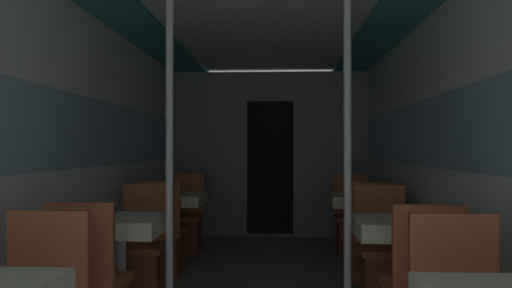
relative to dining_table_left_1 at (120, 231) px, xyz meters
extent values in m
cube|color=silver|center=(-0.39, 0.24, 0.51)|extent=(0.05, 8.20, 2.29)
cube|color=#8CB2C6|center=(-0.38, 0.24, 0.72)|extent=(0.03, 7.54, 0.55)
cube|color=silver|center=(2.36, 0.24, 0.51)|extent=(0.05, 8.20, 2.29)
cube|color=#8CB2C6|center=(2.34, 0.24, 0.72)|extent=(0.03, 7.54, 0.55)
cube|color=silver|center=(0.98, 0.24, 1.70)|extent=(2.74, 8.20, 0.04)
cube|color=teal|center=(-0.14, 0.24, 1.67)|extent=(0.49, 7.87, 0.03)
cube|color=teal|center=(2.11, 0.24, 1.67)|extent=(0.49, 7.87, 0.03)
cube|color=slate|center=(0.98, 3.46, 0.51)|extent=(2.69, 0.08, 2.29)
cube|color=black|center=(0.98, 3.41, 0.32)|extent=(0.64, 0.01, 1.83)
cube|color=#B25633|center=(0.00, -1.08, 0.04)|extent=(0.41, 0.04, 0.48)
cylinder|color=#B7B7BC|center=(0.00, 0.00, -0.27)|extent=(0.09, 0.09, 0.71)
cube|color=#93704C|center=(0.00, 0.00, 0.09)|extent=(0.58, 0.58, 0.02)
cube|color=beige|center=(0.00, 0.00, 0.05)|extent=(0.62, 0.62, 0.12)
cube|color=#B25633|center=(0.00, -0.53, -0.22)|extent=(0.41, 0.41, 0.05)
cube|color=#B25633|center=(0.00, -0.72, 0.04)|extent=(0.41, 0.04, 0.48)
cube|color=brown|center=(0.00, 0.53, -0.44)|extent=(0.35, 0.35, 0.40)
cube|color=#B25633|center=(0.00, 0.53, -0.22)|extent=(0.41, 0.41, 0.05)
cube|color=#B25633|center=(0.00, 0.72, 0.04)|extent=(0.41, 0.04, 0.48)
cylinder|color=silver|center=(0.36, 0.00, 0.51)|extent=(0.05, 0.05, 2.29)
cylinder|color=#4C4C51|center=(0.00, 1.80, -0.63)|extent=(0.35, 0.35, 0.01)
cylinder|color=#B7B7BC|center=(0.00, 1.80, -0.27)|extent=(0.09, 0.09, 0.71)
cube|color=#93704C|center=(0.00, 1.80, 0.09)|extent=(0.58, 0.58, 0.02)
cube|color=beige|center=(0.00, 1.80, 0.05)|extent=(0.62, 0.62, 0.12)
cube|color=brown|center=(0.00, 1.27, -0.44)|extent=(0.35, 0.35, 0.40)
cube|color=#B25633|center=(0.00, 1.27, -0.22)|extent=(0.41, 0.41, 0.05)
cube|color=#B25633|center=(0.00, 1.08, 0.04)|extent=(0.41, 0.04, 0.48)
cube|color=brown|center=(0.00, 2.34, -0.44)|extent=(0.35, 0.35, 0.40)
cube|color=#B25633|center=(0.00, 2.34, -0.22)|extent=(0.41, 0.41, 0.05)
cube|color=#B25633|center=(0.00, 2.52, 0.04)|extent=(0.41, 0.04, 0.48)
cube|color=#B25633|center=(1.97, -1.08, 0.04)|extent=(0.41, 0.04, 0.48)
cylinder|color=#B7B7BC|center=(1.97, 0.00, -0.27)|extent=(0.09, 0.09, 0.71)
cube|color=#93704C|center=(1.97, 0.00, 0.09)|extent=(0.58, 0.58, 0.02)
cube|color=beige|center=(1.97, 0.00, 0.05)|extent=(0.62, 0.62, 0.12)
cube|color=#B25633|center=(1.97, -0.53, -0.22)|extent=(0.41, 0.41, 0.05)
cube|color=#B25633|center=(1.97, -0.72, 0.04)|extent=(0.41, 0.04, 0.48)
cube|color=brown|center=(1.97, 0.53, -0.44)|extent=(0.35, 0.35, 0.40)
cube|color=#B25633|center=(1.97, 0.53, -0.22)|extent=(0.41, 0.41, 0.05)
cube|color=#B25633|center=(1.97, 0.72, 0.04)|extent=(0.41, 0.04, 0.48)
cylinder|color=silver|center=(1.61, 0.00, 0.51)|extent=(0.05, 0.05, 2.29)
cylinder|color=#4C4C51|center=(1.97, 1.80, -0.63)|extent=(0.35, 0.35, 0.01)
cylinder|color=#B7B7BC|center=(1.97, 1.80, -0.27)|extent=(0.09, 0.09, 0.71)
cube|color=#93704C|center=(1.97, 1.80, 0.09)|extent=(0.58, 0.58, 0.02)
cube|color=beige|center=(1.97, 1.80, 0.05)|extent=(0.62, 0.62, 0.12)
cube|color=brown|center=(1.97, 1.27, -0.44)|extent=(0.35, 0.35, 0.40)
cube|color=#B25633|center=(1.97, 1.27, -0.22)|extent=(0.41, 0.41, 0.05)
cube|color=#B25633|center=(1.97, 1.08, 0.04)|extent=(0.41, 0.04, 0.48)
cube|color=brown|center=(1.97, 2.34, -0.44)|extent=(0.35, 0.35, 0.40)
cube|color=#B25633|center=(1.97, 2.34, -0.22)|extent=(0.41, 0.41, 0.05)
cube|color=#B25633|center=(1.97, 2.52, 0.04)|extent=(0.41, 0.04, 0.48)
camera|label=1|loc=(1.16, -3.49, 0.59)|focal=35.00mm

